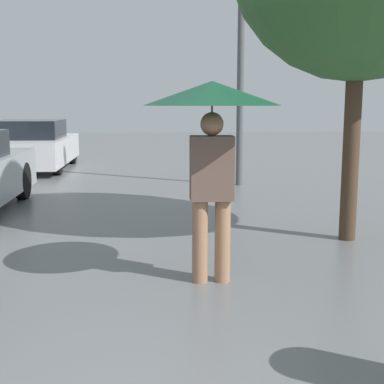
% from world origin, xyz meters
% --- Properties ---
extents(pedestrian, '(1.28, 1.28, 1.92)m').
position_xyz_m(pedestrian, '(0.36, 3.55, 1.60)').
color(pedestrian, '#9E7051').
rests_on(pedestrian, ground_plane).
extents(parked_car_farthest, '(1.89, 3.97, 1.28)m').
position_xyz_m(parked_car_farthest, '(-3.33, 12.73, 0.60)').
color(parked_car_farthest, silver).
rests_on(parked_car_farthest, ground_plane).
extents(street_lamp, '(0.37, 0.37, 4.83)m').
position_xyz_m(street_lamp, '(1.62, 9.65, 3.11)').
color(street_lamp, '#515456').
rests_on(street_lamp, ground_plane).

